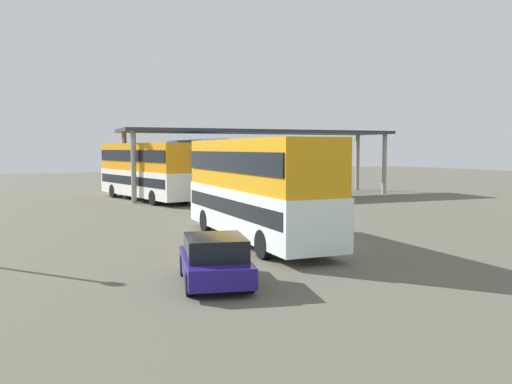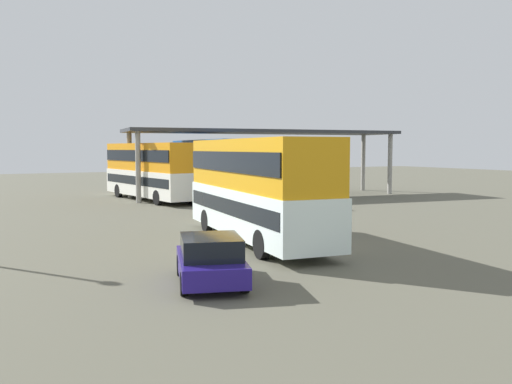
% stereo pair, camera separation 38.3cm
% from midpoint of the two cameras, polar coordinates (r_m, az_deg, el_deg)
% --- Properties ---
extents(ground_plane, '(140.00, 140.00, 0.00)m').
position_cam_midpoint_polar(ground_plane, '(20.64, 5.71, -5.86)').
color(ground_plane, '#5A5849').
extents(double_decker_main, '(3.54, 10.67, 4.10)m').
position_cam_midpoint_polar(double_decker_main, '(21.65, 0.50, 0.66)').
color(double_decker_main, white).
rests_on(double_decker_main, ground_plane).
extents(parked_hatchback, '(2.73, 3.96, 1.35)m').
position_cam_midpoint_polar(parked_hatchback, '(15.12, -4.06, -7.11)').
color(parked_hatchback, navy).
rests_on(parked_hatchback, ground_plane).
extents(double_decker_near_canopy, '(3.85, 11.66, 4.10)m').
position_cam_midpoint_polar(double_decker_near_canopy, '(39.89, -10.67, 2.39)').
color(double_decker_near_canopy, white).
rests_on(double_decker_near_canopy, ground_plane).
extents(double_decker_mid_row, '(3.16, 11.71, 4.35)m').
position_cam_midpoint_polar(double_decker_mid_row, '(40.21, -4.57, 2.65)').
color(double_decker_mid_row, silver).
rests_on(double_decker_mid_row, ground_plane).
extents(depot_canopy, '(22.08, 7.78, 5.15)m').
position_cam_midpoint_polar(depot_canopy, '(42.76, 1.24, 6.04)').
color(depot_canopy, '#33353A').
rests_on(depot_canopy, ground_plane).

